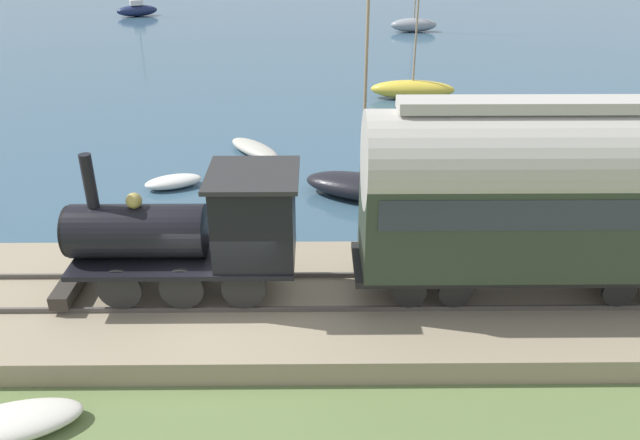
{
  "coord_description": "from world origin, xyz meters",
  "views": [
    {
      "loc": [
        -11.91,
        -2.09,
        8.85
      ],
      "look_at": [
        2.87,
        -2.23,
        1.41
      ],
      "focal_mm": 35.0,
      "sensor_mm": 36.0,
      "label": 1
    }
  ],
  "objects_px": {
    "beached_dinghy": "(4,424)",
    "rowboat_far_out": "(173,182)",
    "steam_locomotive": "(200,228)",
    "sailboat_yellow": "(413,88)",
    "sailboat_navy": "(137,10)",
    "sailboat_gray": "(414,24)",
    "passenger_coach": "(542,190)",
    "rowboat_off_pier": "(254,149)",
    "sailboat_black": "(362,186)"
  },
  "relations": [
    {
      "from": "sailboat_yellow",
      "to": "sailboat_gray",
      "type": "bearing_deg",
      "value": -4.39
    },
    {
      "from": "sailboat_black",
      "to": "beached_dinghy",
      "type": "bearing_deg",
      "value": 166.46
    },
    {
      "from": "rowboat_far_out",
      "to": "sailboat_black",
      "type": "bearing_deg",
      "value": -119.49
    },
    {
      "from": "sailboat_black",
      "to": "rowboat_off_pier",
      "type": "relative_size",
      "value": 2.28
    },
    {
      "from": "rowboat_off_pier",
      "to": "sailboat_navy",
      "type": "bearing_deg",
      "value": 72.48
    },
    {
      "from": "sailboat_navy",
      "to": "sailboat_gray",
      "type": "relative_size",
      "value": 0.64
    },
    {
      "from": "sailboat_yellow",
      "to": "steam_locomotive",
      "type": "bearing_deg",
      "value": 161.99
    },
    {
      "from": "sailboat_yellow",
      "to": "rowboat_far_out",
      "type": "xyz_separation_m",
      "value": [
        -11.32,
        10.0,
        -0.33
      ]
    },
    {
      "from": "sailboat_navy",
      "to": "beached_dinghy",
      "type": "xyz_separation_m",
      "value": [
        -50.03,
        -10.16,
        -0.35
      ]
    },
    {
      "from": "steam_locomotive",
      "to": "rowboat_off_pier",
      "type": "bearing_deg",
      "value": -1.13
    },
    {
      "from": "sailboat_yellow",
      "to": "sailboat_black",
      "type": "xyz_separation_m",
      "value": [
        -12.24,
        3.43,
        -0.1
      ]
    },
    {
      "from": "sailboat_yellow",
      "to": "rowboat_off_pier",
      "type": "xyz_separation_m",
      "value": [
        -8.07,
        7.43,
        -0.32
      ]
    },
    {
      "from": "sailboat_navy",
      "to": "sailboat_gray",
      "type": "distance_m",
      "value": 25.13
    },
    {
      "from": "sailboat_yellow",
      "to": "rowboat_far_out",
      "type": "bearing_deg",
      "value": 142.51
    },
    {
      "from": "steam_locomotive",
      "to": "sailboat_gray",
      "type": "relative_size",
      "value": 0.59
    },
    {
      "from": "sailboat_gray",
      "to": "rowboat_far_out",
      "type": "bearing_deg",
      "value": 154.88
    },
    {
      "from": "sailboat_navy",
      "to": "beached_dinghy",
      "type": "relative_size",
      "value": 2.02
    },
    {
      "from": "sailboat_yellow",
      "to": "sailboat_gray",
      "type": "relative_size",
      "value": 0.95
    },
    {
      "from": "sailboat_yellow",
      "to": "rowboat_off_pier",
      "type": "distance_m",
      "value": 10.97
    },
    {
      "from": "rowboat_far_out",
      "to": "beached_dinghy",
      "type": "relative_size",
      "value": 0.72
    },
    {
      "from": "sailboat_yellow",
      "to": "sailboat_black",
      "type": "distance_m",
      "value": 12.72
    },
    {
      "from": "passenger_coach",
      "to": "beached_dinghy",
      "type": "xyz_separation_m",
      "value": [
        -3.83,
        10.83,
        -3.03
      ]
    },
    {
      "from": "passenger_coach",
      "to": "rowboat_far_out",
      "type": "distance_m",
      "value": 12.93
    },
    {
      "from": "sailboat_gray",
      "to": "beached_dinghy",
      "type": "distance_m",
      "value": 44.13
    },
    {
      "from": "beached_dinghy",
      "to": "passenger_coach",
      "type": "bearing_deg",
      "value": -70.5
    },
    {
      "from": "sailboat_gray",
      "to": "passenger_coach",
      "type": "bearing_deg",
      "value": 173.43
    },
    {
      "from": "passenger_coach",
      "to": "rowboat_off_pier",
      "type": "bearing_deg",
      "value": 34.28
    },
    {
      "from": "beached_dinghy",
      "to": "rowboat_far_out",
      "type": "bearing_deg",
      "value": -4.19
    },
    {
      "from": "passenger_coach",
      "to": "rowboat_off_pier",
      "type": "xyz_separation_m",
      "value": [
        10.88,
        7.42,
        -3.01
      ]
    },
    {
      "from": "sailboat_yellow",
      "to": "beached_dinghy",
      "type": "bearing_deg",
      "value": 158.51
    },
    {
      "from": "sailboat_navy",
      "to": "sailboat_gray",
      "type": "bearing_deg",
      "value": -132.4
    },
    {
      "from": "steam_locomotive",
      "to": "passenger_coach",
      "type": "distance_m",
      "value": 7.69
    },
    {
      "from": "passenger_coach",
      "to": "sailboat_navy",
      "type": "distance_m",
      "value": 50.81
    },
    {
      "from": "sailboat_gray",
      "to": "beached_dinghy",
      "type": "relative_size",
      "value": 3.18
    },
    {
      "from": "passenger_coach",
      "to": "sailboat_yellow",
      "type": "relative_size",
      "value": 0.91
    },
    {
      "from": "steam_locomotive",
      "to": "sailboat_navy",
      "type": "distance_m",
      "value": 48.12
    },
    {
      "from": "sailboat_black",
      "to": "beached_dinghy",
      "type": "distance_m",
      "value": 12.88
    },
    {
      "from": "sailboat_yellow",
      "to": "passenger_coach",
      "type": "bearing_deg",
      "value": -176.08
    },
    {
      "from": "sailboat_gray",
      "to": "sailboat_yellow",
      "type": "bearing_deg",
      "value": 169.32
    },
    {
      "from": "passenger_coach",
      "to": "sailboat_gray",
      "type": "relative_size",
      "value": 0.87
    },
    {
      "from": "steam_locomotive",
      "to": "sailboat_black",
      "type": "bearing_deg",
      "value": -32.12
    },
    {
      "from": "sailboat_black",
      "to": "rowboat_far_out",
      "type": "height_order",
      "value": "sailboat_black"
    },
    {
      "from": "sailboat_gray",
      "to": "sailboat_black",
      "type": "xyz_separation_m",
      "value": [
        -31.42,
        6.24,
        -0.16
      ]
    },
    {
      "from": "sailboat_yellow",
      "to": "beached_dinghy",
      "type": "xyz_separation_m",
      "value": [
        -22.79,
        10.84,
        -0.33
      ]
    },
    {
      "from": "sailboat_yellow",
      "to": "rowboat_off_pier",
      "type": "bearing_deg",
      "value": 141.32
    },
    {
      "from": "sailboat_gray",
      "to": "rowboat_off_pier",
      "type": "height_order",
      "value": "sailboat_gray"
    },
    {
      "from": "passenger_coach",
      "to": "sailboat_yellow",
      "type": "bearing_deg",
      "value": -0.02
    },
    {
      "from": "sailboat_navy",
      "to": "sailboat_black",
      "type": "relative_size",
      "value": 0.91
    },
    {
      "from": "sailboat_navy",
      "to": "steam_locomotive",
      "type": "bearing_deg",
      "value": 172.45
    },
    {
      "from": "steam_locomotive",
      "to": "sailboat_yellow",
      "type": "xyz_separation_m",
      "value": [
        18.95,
        -7.64,
        -1.79
      ]
    }
  ]
}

